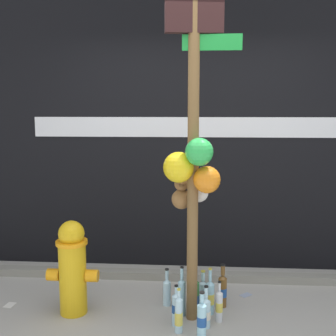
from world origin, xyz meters
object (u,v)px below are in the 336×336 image
(bottle_7, at_px, (167,291))
(bottle_10, at_px, (222,290))
(bottle_2, at_px, (206,312))
(bottle_6, at_px, (179,315))
(bottle_0, at_px, (195,295))
(bottle_5, at_px, (219,306))
(bottle_1, at_px, (176,308))
(bottle_8, at_px, (182,296))
(memorial_post, at_px, (193,145))
(bottle_9, at_px, (203,292))
(bottle_4, at_px, (202,319))
(bottle_3, at_px, (210,297))
(fire_hydrant, at_px, (72,267))

(bottle_7, height_order, bottle_10, bottle_10)
(bottle_2, xyz_separation_m, bottle_10, (0.15, 0.36, 0.03))
(bottle_6, bearing_deg, bottle_0, 70.03)
(bottle_2, distance_m, bottle_5, 0.15)
(bottle_1, relative_size, bottle_2, 0.98)
(bottle_1, relative_size, bottle_7, 1.01)
(bottle_1, distance_m, bottle_6, 0.10)
(bottle_8, bearing_deg, memorial_post, -33.02)
(bottle_1, distance_m, bottle_9, 0.39)
(bottle_0, bearing_deg, bottle_7, 154.58)
(bottle_0, bearing_deg, bottle_9, 52.95)
(bottle_4, bearing_deg, bottle_2, 77.97)
(bottle_3, relative_size, bottle_8, 0.94)
(bottle_0, height_order, bottle_9, bottle_0)
(memorial_post, distance_m, fire_hydrant, 1.44)
(fire_hydrant, xyz_separation_m, bottle_7, (0.78, 0.19, -0.27))
(bottle_1, height_order, bottle_3, bottle_3)
(bottle_7, bearing_deg, bottle_2, -46.72)
(bottle_3, xyz_separation_m, bottle_4, (-0.07, -0.39, 0.00))
(memorial_post, xyz_separation_m, fire_hydrant, (-1.00, 0.03, -1.04))
(bottle_0, distance_m, bottle_9, 0.12)
(bottle_0, distance_m, bottle_10, 0.27)
(bottle_1, xyz_separation_m, bottle_6, (0.02, -0.10, -0.00))
(bottle_1, height_order, bottle_7, bottle_1)
(bottle_1, relative_size, bottle_9, 1.01)
(bottle_2, bearing_deg, bottle_9, 93.48)
(bottle_5, xyz_separation_m, bottle_9, (-0.13, 0.23, 0.00))
(fire_hydrant, xyz_separation_m, bottle_10, (1.27, 0.20, -0.25))
(bottle_4, height_order, bottle_6, bottle_4)
(memorial_post, relative_size, bottle_2, 7.64)
(fire_hydrant, bearing_deg, bottle_7, 13.91)
(bottle_6, relative_size, bottle_10, 0.92)
(bottle_0, relative_size, bottle_2, 1.13)
(bottle_4, bearing_deg, bottle_10, 70.71)
(bottle_7, bearing_deg, bottle_6, -74.33)
(fire_hydrant, distance_m, bottle_4, 1.16)
(bottle_1, relative_size, bottle_10, 0.88)
(bottle_0, height_order, bottle_10, bottle_0)
(bottle_8, bearing_deg, bottle_4, -64.71)
(memorial_post, xyz_separation_m, bottle_9, (0.10, 0.20, -1.30))
(bottle_8, bearing_deg, bottle_2, -42.69)
(bottle_4, distance_m, bottle_9, 0.50)
(memorial_post, xyz_separation_m, bottle_1, (-0.12, -0.12, -1.30))
(bottle_0, height_order, bottle_7, bottle_0)
(bottle_0, distance_m, bottle_4, 0.41)
(memorial_post, bearing_deg, bottle_0, 76.92)
(bottle_4, bearing_deg, bottle_7, 120.09)
(bottle_3, height_order, bottle_7, bottle_3)
(bottle_1, height_order, bottle_9, bottle_1)
(bottle_0, distance_m, bottle_2, 0.26)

